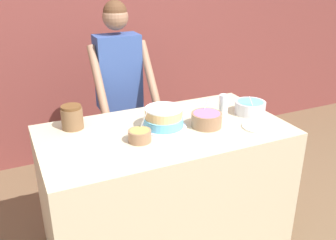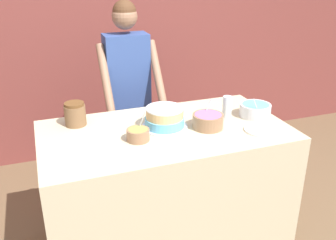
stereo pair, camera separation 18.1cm
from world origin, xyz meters
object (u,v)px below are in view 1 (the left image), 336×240
Objects in this scene: cake at (164,118)px; frosting_bowl_purple at (206,119)px; stoneware_jar at (72,117)px; frosting_bowl_blue at (250,107)px; frosting_bowl_olive at (140,135)px; drinking_glass at (223,106)px; ceramic_plate at (259,127)px; person_baker at (119,82)px.

frosting_bowl_purple reaches higher than cake.
frosting_bowl_purple reaches higher than stoneware_jar.
frosting_bowl_purple is at bearing -170.53° from frosting_bowl_blue.
frosting_bowl_olive is at bearing -174.07° from frosting_bowl_blue.
frosting_bowl_purple reaches higher than frosting_bowl_blue.
drinking_glass is (-0.20, 0.02, 0.03)m from frosting_bowl_blue.
drinking_glass is at bearing -14.06° from stoneware_jar.
frosting_bowl_olive is 0.77m from ceramic_plate.
person_baker is at bearing 93.59° from cake.
cake is 0.64m from frosting_bowl_blue.
frosting_bowl_olive reaches higher than stoneware_jar.
frosting_bowl_purple is at bearing -154.11° from drinking_glass.
frosting_bowl_olive is 0.85m from frosting_bowl_blue.
drinking_glass is at bearing 173.45° from frosting_bowl_blue.
frosting_bowl_blue is (0.64, -0.03, -0.02)m from cake.
frosting_bowl_purple reaches higher than ceramic_plate.
drinking_glass is (0.18, 0.09, 0.03)m from frosting_bowl_purple.
frosting_bowl_purple is 1.23× the size of drinking_glass.
frosting_bowl_purple reaches higher than frosting_bowl_olive.
frosting_bowl_olive reaches higher than frosting_bowl_blue.
cake is 1.40× the size of frosting_bowl_blue.
person_baker is 7.50× the size of ceramic_plate.
cake is 0.61m from ceramic_plate.
stoneware_jar is (-0.78, 0.33, 0.03)m from frosting_bowl_purple.
person_baker reaches higher than drinking_glass.
cake is at bearing 155.26° from ceramic_plate.
ceramic_plate is at bearing -24.30° from stoneware_jar.
cake is 1.77× the size of frosting_bowl_olive.
person_baker is 0.89m from frosting_bowl_olive.
person_baker reaches higher than frosting_bowl_purple.
frosting_bowl_purple is 0.20m from drinking_glass.
cake is at bearing 159.42° from frosting_bowl_purple.
frosting_bowl_blue is 0.21m from drinking_glass.
ceramic_plate is (0.29, -0.16, -0.04)m from frosting_bowl_purple.
frosting_bowl_olive is at bearing -170.17° from drinking_glass.
frosting_bowl_purple is 1.28× the size of stoneware_jar.
cake is (0.05, -0.75, -0.03)m from person_baker.
drinking_glass reaches higher than stoneware_jar.
frosting_bowl_blue is 0.98× the size of ceramic_plate.
ceramic_plate is at bearing -9.99° from frosting_bowl_olive.
drinking_glass is at bearing -1.13° from cake.
frosting_bowl_blue reaches higher than cake.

